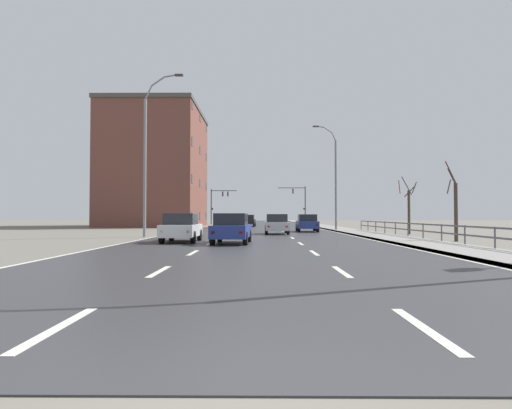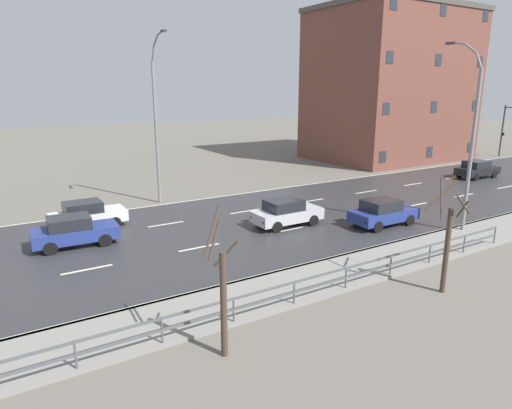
# 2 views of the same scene
# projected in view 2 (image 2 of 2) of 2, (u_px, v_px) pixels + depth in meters

# --- Properties ---
(ground_plane) EXTENTS (160.00, 160.00, 0.12)m
(ground_plane) POSITION_uv_depth(u_px,v_px,m) (459.00, 187.00, 36.78)
(ground_plane) COLOR #666056
(guardrail) EXTENTS (0.07, 32.81, 1.00)m
(guardrail) POSITION_uv_depth(u_px,v_px,m) (199.00, 315.00, 14.37)
(guardrail) COLOR #515459
(guardrail) RESTS_ON ground
(street_lamp_midground) EXTENTS (2.31, 0.24, 10.22)m
(street_lamp_midground) POSITION_uv_depth(u_px,v_px,m) (470.00, 141.00, 23.89)
(street_lamp_midground) COLOR slate
(street_lamp_midground) RESTS_ON ground
(street_lamp_left_bank) EXTENTS (2.68, 0.24, 11.20)m
(street_lamp_left_bank) POSITION_uv_depth(u_px,v_px,m) (157.00, 124.00, 29.93)
(street_lamp_left_bank) COLOR slate
(street_lamp_left_bank) RESTS_ON ground
(traffic_signal_left) EXTENTS (4.38, 0.36, 5.89)m
(traffic_signal_left) POSITION_uv_depth(u_px,v_px,m) (512.00, 122.00, 50.99)
(traffic_signal_left) COLOR #38383A
(traffic_signal_left) RESTS_ON ground
(car_near_left) EXTENTS (1.90, 4.13, 1.57)m
(car_near_left) POSITION_uv_depth(u_px,v_px,m) (383.00, 212.00, 25.92)
(car_near_left) COLOR navy
(car_near_left) RESTS_ON ground
(car_mid_centre) EXTENTS (1.86, 4.11, 1.57)m
(car_mid_centre) POSITION_uv_depth(u_px,v_px,m) (286.00, 212.00, 25.88)
(car_mid_centre) COLOR #B7B7BC
(car_mid_centre) RESTS_ON ground
(car_near_right) EXTENTS (1.87, 4.12, 1.57)m
(car_near_right) POSITION_uv_depth(u_px,v_px,m) (87.00, 214.00, 25.47)
(car_near_right) COLOR silver
(car_near_right) RESTS_ON ground
(car_far_left) EXTENTS (1.96, 4.17, 1.57)m
(car_far_left) POSITION_uv_depth(u_px,v_px,m) (477.00, 169.00, 39.77)
(car_far_left) COLOR black
(car_far_left) RESTS_ON ground
(car_far_right) EXTENTS (1.99, 4.18, 1.57)m
(car_far_right) POSITION_uv_depth(u_px,v_px,m) (74.00, 231.00, 22.53)
(car_far_right) COLOR navy
(car_far_right) RESTS_ON ground
(brick_building) EXTENTS (12.22, 16.41, 16.11)m
(brick_building) POSITION_uv_depth(u_px,v_px,m) (390.00, 85.00, 49.52)
(brick_building) COLOR brown
(brick_building) RESTS_ON ground
(bare_tree_near) EXTENTS (0.62, 1.07, 4.56)m
(bare_tree_near) POSITION_uv_depth(u_px,v_px,m) (223.00, 297.00, 13.00)
(bare_tree_near) COLOR #423328
(bare_tree_near) RESTS_ON ground
(bare_tree_mid) EXTENTS (1.47, 1.52, 4.54)m
(bare_tree_mid) POSITION_uv_depth(u_px,v_px,m) (447.00, 242.00, 17.13)
(bare_tree_mid) COLOR #423328
(bare_tree_mid) RESTS_ON ground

